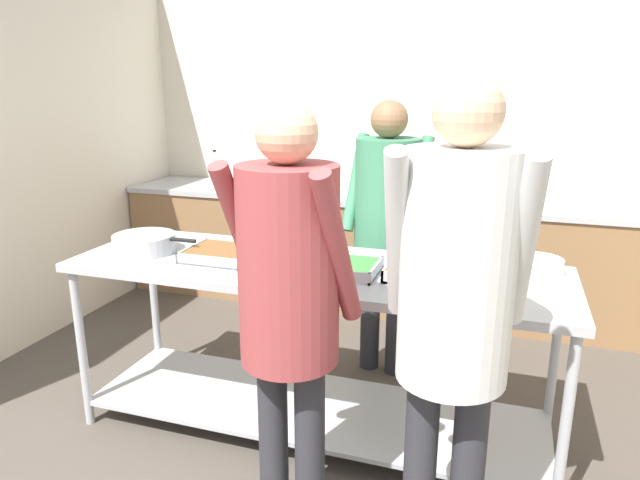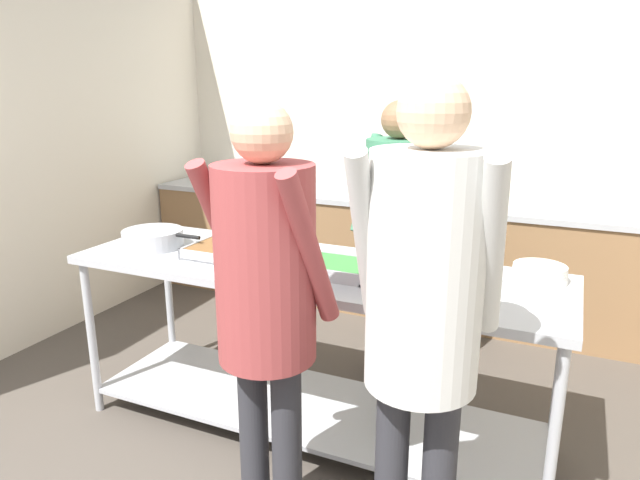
{
  "view_description": "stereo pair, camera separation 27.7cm",
  "coord_description": "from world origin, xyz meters",
  "views": [
    {
      "loc": [
        0.98,
        -1.01,
        1.73
      ],
      "look_at": [
        0.14,
        1.52,
        0.99
      ],
      "focal_mm": 32.0,
      "sensor_mm": 36.0,
      "label": 1
    },
    {
      "loc": [
        1.23,
        -0.91,
        1.73
      ],
      "look_at": [
        0.14,
        1.52,
        0.99
      ],
      "focal_mm": 32.0,
      "sensor_mm": 36.0,
      "label": 2
    }
  ],
  "objects": [
    {
      "name": "serving_tray_roast",
      "position": [
        0.74,
        1.41,
        0.91
      ],
      "size": [
        0.49,
        0.26,
        0.05
      ],
      "color": "#ADAFB5",
      "rests_on": "serving_counter"
    },
    {
      "name": "water_bottle",
      "position": [
        -1.3,
        3.14,
        1.03
      ],
      "size": [
        0.07,
        0.07,
        0.31
      ],
      "color": "silver",
      "rests_on": "back_counter"
    },
    {
      "name": "serving_tray_greens",
      "position": [
        0.21,
        1.37,
        0.91
      ],
      "size": [
        0.5,
        0.27,
        0.05
      ],
      "color": "#ADAFB5",
      "rests_on": "serving_counter"
    },
    {
      "name": "cook_behind_counter",
      "position": [
        0.33,
        2.16,
        1.0
      ],
      "size": [
        0.49,
        0.37,
        1.64
      ],
      "color": "#2D2D33",
      "rests_on": "ground_plane"
    },
    {
      "name": "serving_counter",
      "position": [
        0.14,
        1.42,
        0.6
      ],
      "size": [
        2.37,
        0.74,
        0.89
      ],
      "color": "#ADAFB5",
      "rests_on": "ground_plane"
    },
    {
      "name": "guest_serving_left",
      "position": [
        0.28,
        0.73,
        1.04
      ],
      "size": [
        0.49,
        0.38,
        1.68
      ],
      "color": "#2D2D33",
      "rests_on": "ground_plane"
    },
    {
      "name": "plate_stack",
      "position": [
        1.14,
        1.63,
        0.92
      ],
      "size": [
        0.24,
        0.24,
        0.07
      ],
      "color": "white",
      "rests_on": "serving_counter"
    },
    {
      "name": "sauce_pan",
      "position": [
        -0.76,
        1.37,
        0.94
      ],
      "size": [
        0.46,
        0.32,
        0.09
      ],
      "color": "#ADAFB5",
      "rests_on": "serving_counter"
    },
    {
      "name": "guest_serving_right",
      "position": [
        0.85,
        0.71,
        1.09
      ],
      "size": [
        0.47,
        0.37,
        1.75
      ],
      "color": "#2D2D33",
      "rests_on": "ground_plane"
    },
    {
      "name": "wall_left",
      "position": [
        -2.04,
        1.79,
        1.32
      ],
      "size": [
        0.06,
        3.7,
        2.65
      ],
      "color": "beige",
      "rests_on": "ground_plane"
    },
    {
      "name": "wall_rear",
      "position": [
        0.0,
        3.58,
        1.32
      ],
      "size": [
        4.13,
        0.06,
        2.65
      ],
      "color": "beige",
      "rests_on": "ground_plane"
    },
    {
      "name": "serving_tray_vegetables",
      "position": [
        -0.28,
        1.38,
        0.91
      ],
      "size": [
        0.42,
        0.3,
        0.05
      ],
      "color": "#ADAFB5",
      "rests_on": "serving_counter"
    },
    {
      "name": "back_counter",
      "position": [
        -0.0,
        3.21,
        0.45
      ],
      "size": [
        3.97,
        0.65,
        0.89
      ],
      "color": "olive",
      "rests_on": "ground_plane"
    }
  ]
}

